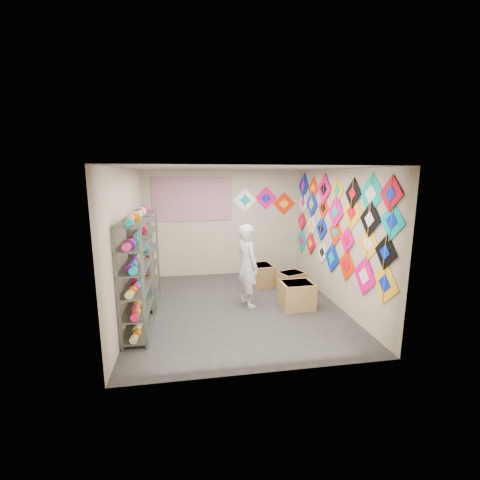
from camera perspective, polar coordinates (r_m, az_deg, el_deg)
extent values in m
plane|color=#2D2A27|center=(6.58, -0.45, -11.72)|extent=(4.50, 4.50, 0.00)
plane|color=tan|center=(8.38, -2.83, 2.88)|extent=(4.00, 0.00, 4.00)
plane|color=tan|center=(4.04, 4.47, -6.31)|extent=(4.00, 0.00, 4.00)
plane|color=tan|center=(6.20, -19.05, -0.69)|extent=(0.00, 4.50, 4.50)
plane|color=tan|center=(6.77, 16.50, 0.43)|extent=(0.00, 4.50, 4.50)
plane|color=#6A6359|center=(6.06, -0.49, 12.51)|extent=(4.50, 4.50, 0.00)
cube|color=#4C5147|center=(5.45, -17.96, -6.56)|extent=(0.40, 1.10, 1.90)
cube|color=#4C5147|center=(6.69, -16.34, -3.20)|extent=(0.40, 1.10, 1.90)
cylinder|color=#E42473|center=(4.97, -18.83, -7.19)|extent=(0.12, 0.10, 0.12)
cylinder|color=orange|center=(5.15, -18.49, -6.52)|extent=(0.12, 0.10, 0.12)
cylinder|color=orange|center=(5.33, -18.17, -5.90)|extent=(0.12, 0.10, 0.12)
cylinder|color=beige|center=(5.51, -17.87, -5.32)|extent=(0.12, 0.10, 0.12)
cylinder|color=red|center=(5.70, -17.60, -4.78)|extent=(0.12, 0.10, 0.12)
cylinder|color=#6C158F|center=(5.88, -17.34, -4.27)|extent=(0.12, 0.10, 0.12)
cylinder|color=#D5C27B|center=(6.21, -16.91, -3.44)|extent=(0.12, 0.10, 0.12)
cylinder|color=teal|center=(6.39, -16.69, -3.01)|extent=(0.12, 0.10, 0.12)
cylinder|color=#E42473|center=(6.57, -16.49, -2.60)|extent=(0.12, 0.10, 0.12)
cylinder|color=orange|center=(6.76, -16.29, -2.22)|extent=(0.12, 0.10, 0.12)
cylinder|color=orange|center=(6.95, -16.11, -1.86)|extent=(0.12, 0.10, 0.12)
cylinder|color=beige|center=(7.13, -15.93, -1.51)|extent=(0.12, 0.10, 0.12)
cube|color=yellow|center=(5.37, 24.36, -7.07)|extent=(0.01, 0.67, 0.67)
cube|color=#FE0076|center=(5.81, 21.23, -6.00)|extent=(0.01, 0.69, 0.69)
cube|color=#F72501|center=(6.35, 18.45, -4.23)|extent=(0.03, 0.63, 0.63)
cube|color=#0122D1|center=(6.87, 15.98, -3.05)|extent=(0.02, 0.64, 0.64)
cube|color=white|center=(7.34, 14.41, -2.12)|extent=(0.03, 0.53, 0.53)
cube|color=red|center=(7.91, 12.42, -0.55)|extent=(0.03, 0.57, 0.57)
cube|color=#00A59A|center=(8.52, 10.92, -0.03)|extent=(0.01, 0.71, 0.71)
cube|color=black|center=(5.26, 24.44, -1.99)|extent=(0.02, 0.56, 0.56)
cube|color=yellow|center=(5.67, 21.86, -0.54)|extent=(0.02, 0.61, 0.61)
cube|color=#FE0076|center=(6.27, 18.45, 0.07)|extent=(0.03, 0.52, 0.52)
cube|color=#F72501|center=(6.71, 16.61, 1.39)|extent=(0.04, 0.59, 0.59)
cube|color=#0122D1|center=(7.30, 14.25, 2.03)|extent=(0.03, 0.57, 0.57)
cube|color=white|center=(7.86, 12.61, 2.62)|extent=(0.01, 0.55, 0.55)
cube|color=red|center=(8.43, 10.94, 3.34)|extent=(0.03, 0.52, 0.52)
cube|color=#00A59A|center=(5.14, 25.42, 3.03)|extent=(0.03, 0.60, 0.60)
cube|color=black|center=(5.59, 22.09, 3.45)|extent=(0.03, 0.60, 0.60)
cube|color=yellow|center=(6.13, 19.25, 4.69)|extent=(0.01, 0.70, 0.70)
cube|color=#FE0076|center=(6.67, 16.59, 4.85)|extent=(0.02, 0.67, 0.67)
cube|color=#F72501|center=(7.23, 14.60, 5.58)|extent=(0.03, 0.54, 0.54)
cube|color=#0122D1|center=(7.81, 12.60, 6.25)|extent=(0.01, 0.66, 0.66)
cube|color=white|center=(8.38, 11.17, 6.62)|extent=(0.03, 0.63, 0.63)
cube|color=red|center=(5.14, 25.25, 7.45)|extent=(0.02, 0.55, 0.55)
cube|color=#00A59A|center=(5.60, 22.29, 7.59)|extent=(0.03, 0.71, 0.71)
cube|color=black|center=(6.07, 19.42, 7.82)|extent=(0.02, 0.56, 0.56)
cube|color=yellow|center=(6.66, 16.88, 8.38)|extent=(0.03, 0.54, 0.54)
cube|color=#FE0076|center=(7.18, 14.69, 8.77)|extent=(0.03, 0.68, 0.68)
cube|color=#F72501|center=(7.79, 12.86, 8.92)|extent=(0.03, 0.61, 0.61)
cube|color=#0122D1|center=(8.34, 11.21, 9.49)|extent=(0.04, 0.64, 0.64)
cube|color=white|center=(8.38, 0.90, 7.09)|extent=(0.64, 0.02, 0.64)
cube|color=#FE0076|center=(8.49, 4.59, 7.41)|extent=(0.61, 0.02, 0.61)
cube|color=#F72501|center=(8.63, 7.82, 6.42)|extent=(0.60, 0.02, 0.60)
cube|color=#514597|center=(8.24, -8.44, 7.18)|extent=(2.00, 0.01, 1.10)
imported|color=beige|center=(6.39, 1.33, -4.53)|extent=(0.86, 0.78, 1.66)
cube|color=brown|center=(6.52, 10.06, -9.63)|extent=(0.64, 0.54, 0.52)
cube|color=brown|center=(7.40, 9.14, -7.37)|extent=(0.67, 0.61, 0.45)
cube|color=brown|center=(7.71, 3.73, -6.24)|extent=(0.59, 0.64, 0.51)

